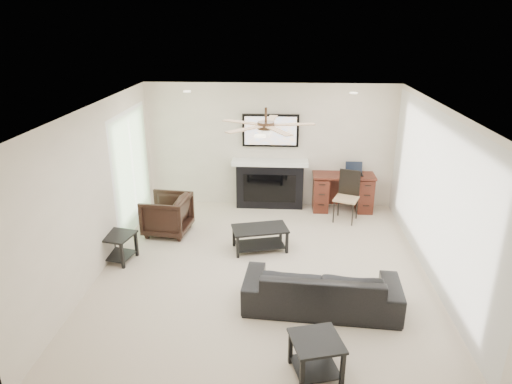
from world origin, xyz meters
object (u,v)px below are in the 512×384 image
(coffee_table, at_px, (260,239))
(fireplace_unit, at_px, (270,163))
(desk, at_px, (343,192))
(armchair, at_px, (167,215))
(sofa, at_px, (321,288))

(coffee_table, distance_m, fireplace_unit, 2.04)
(coffee_table, relative_size, desk, 0.74)
(armchair, height_order, fireplace_unit, fireplace_unit)
(desk, bearing_deg, armchair, -158.63)
(sofa, distance_m, fireplace_unit, 3.64)
(sofa, relative_size, fireplace_unit, 1.07)
(coffee_table, height_order, desk, desk)
(desk, bearing_deg, coffee_table, -130.66)
(coffee_table, bearing_deg, sofa, -75.24)
(armchair, xyz_separation_m, desk, (3.27, 1.28, 0.02))
(sofa, relative_size, coffee_table, 2.28)
(sofa, xyz_separation_m, fireplace_unit, (-0.80, 3.49, 0.66))
(armchair, relative_size, desk, 0.64)
(armchair, height_order, desk, desk)
(sofa, bearing_deg, fireplace_unit, -72.92)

